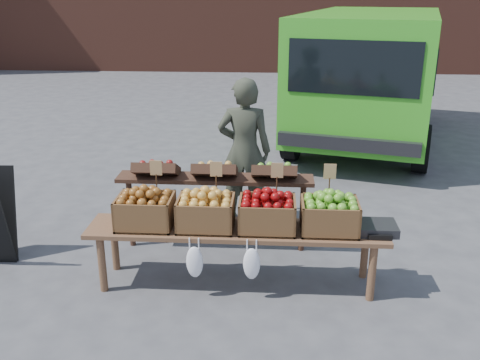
# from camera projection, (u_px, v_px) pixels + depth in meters

# --- Properties ---
(ground) EXTENTS (80.00, 80.00, 0.00)m
(ground) POSITION_uv_depth(u_px,v_px,m) (209.00, 276.00, 5.14)
(ground) COLOR #48484B
(delivery_van) EXTENTS (3.49, 5.39, 2.23)m
(delivery_van) POSITION_uv_depth(u_px,v_px,m) (369.00, 78.00, 9.34)
(delivery_van) COLOR green
(delivery_van) RESTS_ON ground
(vendor) EXTENTS (0.63, 0.43, 1.69)m
(vendor) POSITION_uv_depth(u_px,v_px,m) (244.00, 151.00, 6.12)
(vendor) COLOR #323629
(vendor) RESTS_ON ground
(back_table) EXTENTS (2.10, 0.44, 1.04)m
(back_table) POSITION_uv_depth(u_px,v_px,m) (215.00, 202.00, 5.53)
(back_table) COLOR #392217
(back_table) RESTS_ON ground
(display_bench) EXTENTS (2.70, 0.56, 0.57)m
(display_bench) POSITION_uv_depth(u_px,v_px,m) (237.00, 256.00, 4.91)
(display_bench) COLOR brown
(display_bench) RESTS_ON ground
(crate_golden_apples) EXTENTS (0.50, 0.40, 0.28)m
(crate_golden_apples) POSITION_uv_depth(u_px,v_px,m) (145.00, 211.00, 4.82)
(crate_golden_apples) COLOR #96562A
(crate_golden_apples) RESTS_ON display_bench
(crate_russet_pears) EXTENTS (0.50, 0.40, 0.28)m
(crate_russet_pears) POSITION_uv_depth(u_px,v_px,m) (206.00, 213.00, 4.79)
(crate_russet_pears) COLOR gold
(crate_russet_pears) RESTS_ON display_bench
(crate_red_apples) EXTENTS (0.50, 0.40, 0.28)m
(crate_red_apples) POSITION_uv_depth(u_px,v_px,m) (267.00, 214.00, 4.75)
(crate_red_apples) COLOR maroon
(crate_red_apples) RESTS_ON display_bench
(crate_green_apples) EXTENTS (0.50, 0.40, 0.28)m
(crate_green_apples) POSITION_uv_depth(u_px,v_px,m) (329.00, 216.00, 4.72)
(crate_green_apples) COLOR #4F881F
(crate_green_apples) RESTS_ON display_bench
(weighing_scale) EXTENTS (0.34, 0.30, 0.08)m
(weighing_scale) POSITION_uv_depth(u_px,v_px,m) (377.00, 228.00, 4.73)
(weighing_scale) COLOR black
(weighing_scale) RESTS_ON display_bench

